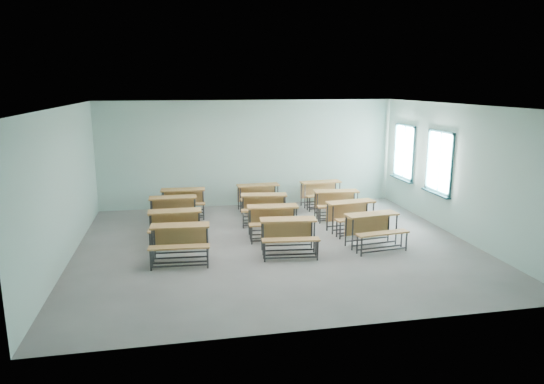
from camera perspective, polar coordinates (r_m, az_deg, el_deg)
The scene contains 13 objects.
room at distance 10.96m, azimuth 0.87°, elevation 1.75°, with size 9.04×8.04×3.24m.
desk_unit_r0c0 at distance 10.35m, azimuth -10.76°, elevation -5.32°, with size 1.28×0.91×0.77m.
desk_unit_r0c1 at distance 10.63m, azimuth 1.96°, elevation -4.62°, with size 1.31×0.95×0.77m.
desk_unit_r0c2 at distance 11.29m, azimuth 11.89°, elevation -3.86°, with size 1.32×0.97×0.77m.
desk_unit_r1c0 at distance 11.54m, azimuth -11.33°, elevation -3.48°, with size 1.23×0.83×0.77m.
desk_unit_r1c1 at distance 11.74m, azimuth 0.13°, elevation -2.94°, with size 1.28×0.91×0.77m.
desk_unit_r1c2 at distance 12.36m, azimuth 9.45°, elevation -2.33°, with size 1.32×0.97×0.77m.
desk_unit_r2c0 at distance 12.94m, azimuth -11.54°, elevation -1.74°, with size 1.23×0.83×0.77m.
desk_unit_r2c1 at distance 12.97m, azimuth -0.94°, elevation -1.45°, with size 1.33×0.98×0.77m.
desk_unit_r2c2 at distance 13.53m, azimuth 7.66°, elevation -0.97°, with size 1.30×0.94×0.77m.
desk_unit_r3c0 at distance 13.84m, azimuth -10.42°, elevation -0.75°, with size 1.27×0.89×0.77m.
desk_unit_r3c1 at distance 14.24m, azimuth -1.55°, elevation -0.18°, with size 1.27×0.89×0.77m.
desk_unit_r3c2 at distance 14.76m, azimuth 5.89°, elevation 0.22°, with size 1.29×0.92×0.77m.
Camera 1 is at (-2.16, -10.49, 3.65)m, focal length 32.00 mm.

